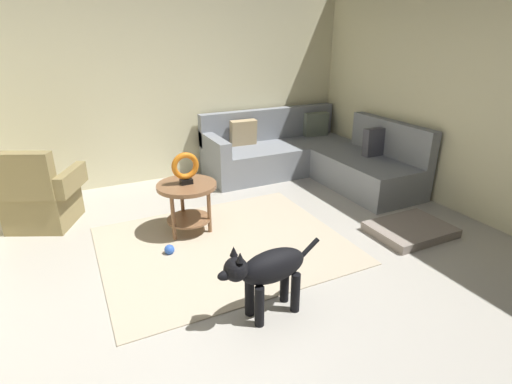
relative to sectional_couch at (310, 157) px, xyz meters
name	(u,v)px	position (x,y,z in m)	size (l,w,h in m)	color
ground_plane	(239,293)	(-1.99, -2.01, -0.34)	(6.00, 6.00, 0.10)	#B7B2A8
wall_back	(147,81)	(-1.99, 0.93, 1.06)	(6.00, 0.12, 2.70)	beige
wall_right	(507,97)	(0.95, -2.01, 1.06)	(0.12, 6.00, 2.70)	beige
area_rug	(224,245)	(-1.84, -1.31, -0.29)	(2.30, 1.90, 0.01)	#BCAD93
sectional_couch	(310,157)	(0.00, 0.00, 0.00)	(2.20, 2.25, 0.88)	gray
armchair	(39,198)	(-3.43, -0.06, 0.03)	(0.98, 0.88, 0.88)	olive
side_table	(187,195)	(-2.06, -0.89, 0.12)	(0.60, 0.60, 0.54)	brown
torus_sculpture	(185,168)	(-2.06, -0.89, 0.42)	(0.28, 0.08, 0.33)	black
dog_bed_mat	(410,230)	(-0.01, -1.93, -0.25)	(0.80, 0.60, 0.09)	gray
dog	(268,271)	(-1.93, -2.41, 0.09)	(0.85, 0.26, 0.63)	black
dog_toy_ball	(169,250)	(-2.37, -1.24, -0.24)	(0.10, 0.10, 0.10)	blue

